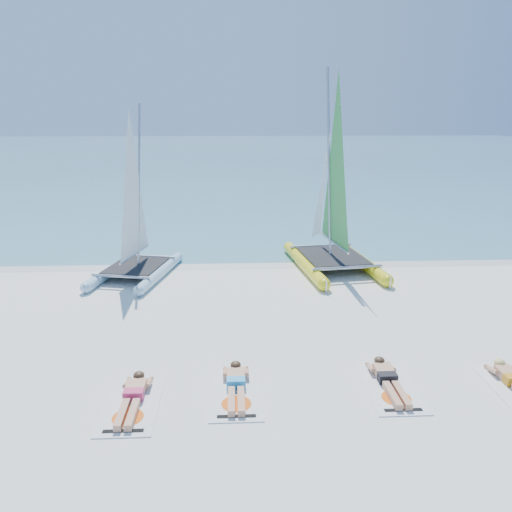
{
  "coord_description": "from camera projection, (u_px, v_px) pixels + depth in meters",
  "views": [
    {
      "loc": [
        -0.51,
        -11.86,
        5.19
      ],
      "look_at": [
        0.11,
        1.2,
        1.49
      ],
      "focal_mm": 35.0,
      "sensor_mm": 36.0,
      "label": 1
    }
  ],
  "objects": [
    {
      "name": "sunbather_b",
      "position": [
        236.0,
        384.0,
        9.75
      ],
      "size": [
        0.37,
        1.73,
        0.26
      ],
      "color": "tan",
      "rests_on": "towel_b"
    },
    {
      "name": "towel_a",
      "position": [
        132.0,
        407.0,
        9.18
      ],
      "size": [
        1.0,
        1.85,
        0.02
      ],
      "primitive_type": "cube",
      "color": "white",
      "rests_on": "ground"
    },
    {
      "name": "catamaran_yellow",
      "position": [
        330.0,
        203.0,
        17.49
      ],
      "size": [
        3.09,
        5.63,
        7.01
      ],
      "rotation": [
        0.0,
        0.0,
        0.13
      ],
      "color": "#FFF71A",
      "rests_on": "ground"
    },
    {
      "name": "sunbather_a",
      "position": [
        133.0,
        396.0,
        9.34
      ],
      "size": [
        0.37,
        1.73,
        0.26
      ],
      "color": "tan",
      "rests_on": "towel_a"
    },
    {
      "name": "catamaran_blue",
      "position": [
        134.0,
        225.0,
        16.33
      ],
      "size": [
        2.86,
        4.55,
        5.75
      ],
      "rotation": [
        0.0,
        0.0,
        -0.21
      ],
      "color": "#ACD1E2",
      "rests_on": "ground"
    },
    {
      "name": "towel_c",
      "position": [
        391.0,
        389.0,
        9.79
      ],
      "size": [
        1.0,
        1.85,
        0.02
      ],
      "primitive_type": "cube",
      "color": "white",
      "rests_on": "ground"
    },
    {
      "name": "wet_sand_strip",
      "position": [
        247.0,
        263.0,
        18.12
      ],
      "size": [
        140.0,
        1.4,
        0.01
      ],
      "primitive_type": "cube",
      "color": "silver",
      "rests_on": "ground"
    },
    {
      "name": "ground",
      "position": [
        254.0,
        324.0,
        12.83
      ],
      "size": [
        140.0,
        140.0,
        0.0
      ],
      "primitive_type": "plane",
      "color": "white",
      "rests_on": "ground"
    },
    {
      "name": "sunbather_c",
      "position": [
        388.0,
        379.0,
        9.94
      ],
      "size": [
        0.37,
        1.73,
        0.26
      ],
      "color": "tan",
      "rests_on": "towel_c"
    },
    {
      "name": "towel_b",
      "position": [
        236.0,
        394.0,
        9.6
      ],
      "size": [
        1.0,
        1.85,
        0.02
      ],
      "primitive_type": "cube",
      "color": "white",
      "rests_on": "ground"
    },
    {
      "name": "sea",
      "position": [
        235.0,
        152.0,
        73.38
      ],
      "size": [
        140.0,
        115.0,
        0.01
      ],
      "primitive_type": "cube",
      "color": "#72BDBF",
      "rests_on": "ground"
    }
  ]
}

